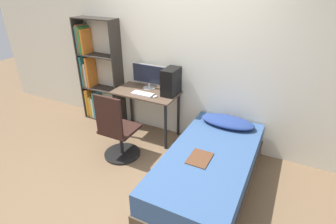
% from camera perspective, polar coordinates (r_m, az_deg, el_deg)
% --- Properties ---
extents(ground_plane, '(14.00, 14.00, 0.00)m').
position_cam_1_polar(ground_plane, '(3.45, -7.32, -15.95)').
color(ground_plane, brown).
extents(wall_back, '(8.00, 0.05, 2.50)m').
position_cam_1_polar(wall_back, '(3.97, 3.48, 11.03)').
color(wall_back, silver).
rests_on(wall_back, ground_plane).
extents(desk, '(1.02, 0.56, 0.77)m').
position_cam_1_polar(desk, '(4.15, -4.75, 2.69)').
color(desk, brown).
rests_on(desk, ground_plane).
extents(bookshelf, '(0.77, 0.28, 1.80)m').
position_cam_1_polar(bookshelf, '(4.84, -15.81, 7.57)').
color(bookshelf, '#2D2823').
rests_on(bookshelf, ground_plane).
extents(office_chair, '(0.53, 0.53, 1.02)m').
position_cam_1_polar(office_chair, '(3.76, -10.91, -4.78)').
color(office_chair, black).
rests_on(office_chair, ground_plane).
extents(bed, '(0.98, 2.02, 0.51)m').
position_cam_1_polar(bed, '(3.32, 8.81, -12.46)').
color(bed, '#4C3D2D').
rests_on(bed, ground_plane).
extents(pillow, '(0.75, 0.36, 0.11)m').
position_cam_1_polar(pillow, '(3.75, 12.83, -2.06)').
color(pillow, navy).
rests_on(pillow, bed).
extents(magazine, '(0.24, 0.32, 0.01)m').
position_cam_1_polar(magazine, '(3.05, 6.90, -9.96)').
color(magazine, '#56331E').
rests_on(magazine, bed).
extents(monitor, '(0.60, 0.20, 0.39)m').
position_cam_1_polar(monitor, '(4.16, -4.15, 7.93)').
color(monitor, '#B7B7BC').
rests_on(monitor, desk).
extents(keyboard, '(0.34, 0.14, 0.02)m').
position_cam_1_polar(keyboard, '(4.00, -5.56, 3.97)').
color(keyboard, silver).
rests_on(keyboard, desk).
extents(pc_tower, '(0.20, 0.33, 0.40)m').
position_cam_1_polar(pc_tower, '(3.92, 0.66, 6.62)').
color(pc_tower, black).
rests_on(pc_tower, desk).
extents(mouse, '(0.06, 0.09, 0.02)m').
position_cam_1_polar(mouse, '(3.89, -2.78, 3.41)').
color(mouse, silver).
rests_on(mouse, desk).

